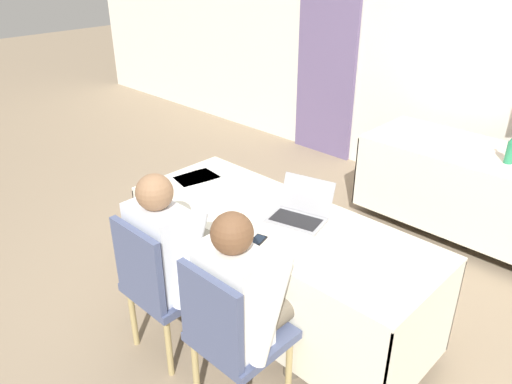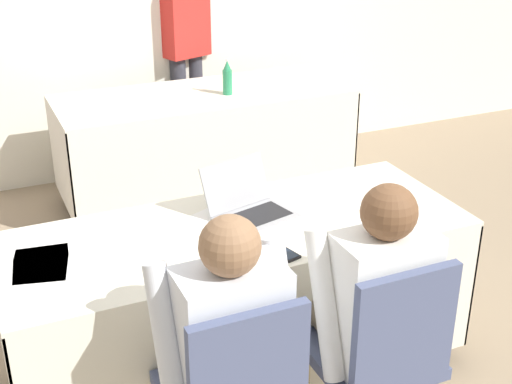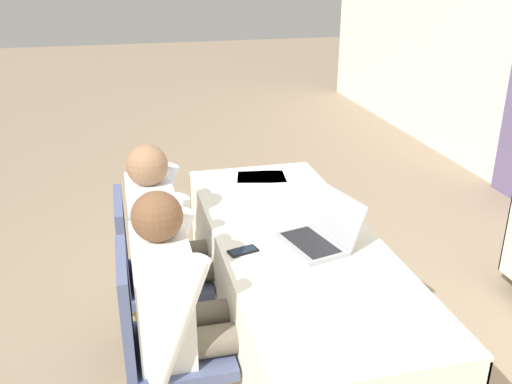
# 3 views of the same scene
# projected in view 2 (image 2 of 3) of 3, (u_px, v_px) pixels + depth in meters

# --- Properties ---
(ground_plane) EXTENTS (24.00, 24.00, 0.00)m
(ground_plane) POSITION_uv_depth(u_px,v_px,m) (239.00, 373.00, 3.31)
(ground_plane) COLOR gray
(conference_table_near) EXTENTS (1.98, 0.75, 0.76)m
(conference_table_near) POSITION_uv_depth(u_px,v_px,m) (238.00, 266.00, 3.07)
(conference_table_near) COLOR silver
(conference_table_near) RESTS_ON ground_plane
(conference_table_far) EXTENTS (1.98, 0.75, 0.76)m
(conference_table_far) POSITION_uv_depth(u_px,v_px,m) (205.00, 119.00, 4.85)
(conference_table_far) COLOR silver
(conference_table_far) RESTS_ON ground_plane
(laptop) EXTENTS (0.39, 0.37, 0.22)m
(laptop) POSITION_uv_depth(u_px,v_px,m) (250.00, 208.00, 3.07)
(laptop) COLOR #99999E
(laptop) RESTS_ON conference_table_near
(cell_phone) EXTENTS (0.10, 0.14, 0.01)m
(cell_phone) POSITION_uv_depth(u_px,v_px,m) (284.00, 253.00, 2.79)
(cell_phone) COLOR black
(cell_phone) RESTS_ON conference_table_near
(paper_beside_laptop) EXTENTS (0.25, 0.32, 0.00)m
(paper_beside_laptop) POSITION_uv_depth(u_px,v_px,m) (41.00, 264.00, 2.72)
(paper_beside_laptop) COLOR white
(paper_beside_laptop) RESTS_ON conference_table_near
(paper_centre_table) EXTENTS (0.27, 0.34, 0.00)m
(paper_centre_table) POSITION_uv_depth(u_px,v_px,m) (40.00, 263.00, 2.73)
(paper_centre_table) COLOR white
(paper_centre_table) RESTS_ON conference_table_near
(paper_left_edge) EXTENTS (0.31, 0.35, 0.00)m
(paper_left_edge) POSITION_uv_depth(u_px,v_px,m) (223.00, 222.00, 3.04)
(paper_left_edge) COLOR white
(paper_left_edge) RESTS_ON conference_table_near
(water_bottle) EXTENTS (0.06, 0.06, 0.24)m
(water_bottle) POSITION_uv_depth(u_px,v_px,m) (227.00, 78.00, 4.70)
(water_bottle) COLOR #288456
(water_bottle) RESTS_ON conference_table_far
(chair_near_right) EXTENTS (0.44, 0.44, 0.91)m
(chair_near_right) POSITION_uv_depth(u_px,v_px,m) (381.00, 352.00, 2.64)
(chair_near_right) COLOR tan
(chair_near_right) RESTS_ON ground_plane
(person_checkered_shirt) EXTENTS (0.50, 0.52, 1.17)m
(person_checkered_shirt) POSITION_uv_depth(u_px,v_px,m) (223.00, 339.00, 2.44)
(person_checkered_shirt) COLOR #665B4C
(person_checkered_shirt) RESTS_ON ground_plane
(person_white_shirt) EXTENTS (0.50, 0.52, 1.17)m
(person_white_shirt) POSITION_uv_depth(u_px,v_px,m) (369.00, 301.00, 2.66)
(person_white_shirt) COLOR #665B4C
(person_white_shirt) RESTS_ON ground_plane
(person_red_shirt) EXTENTS (0.39, 0.30, 1.59)m
(person_red_shirt) POSITION_uv_depth(u_px,v_px,m) (185.00, 47.00, 5.31)
(person_red_shirt) COLOR #33333D
(person_red_shirt) RESTS_ON ground_plane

